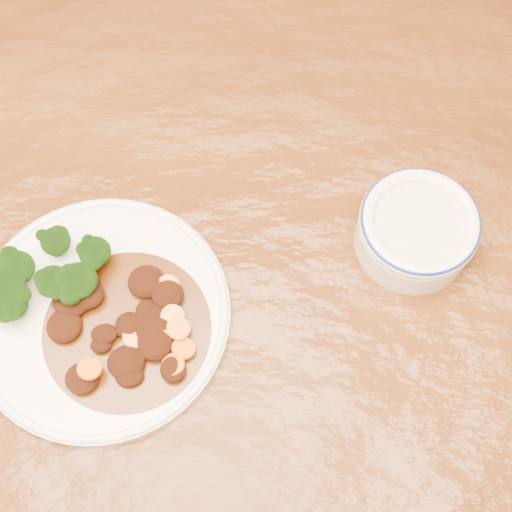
{
  "coord_description": "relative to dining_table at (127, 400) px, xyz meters",
  "views": [
    {
      "loc": [
        0.11,
        -0.17,
        1.37
      ],
      "look_at": [
        0.14,
        0.1,
        0.77
      ],
      "focal_mm": 50.0,
      "sensor_mm": 36.0,
      "label": 1
    }
  ],
  "objects": [
    {
      "name": "ground",
      "position": [
        -0.0,
        0.0,
        -0.67
      ],
      "size": [
        4.0,
        4.0,
        0.0
      ],
      "primitive_type": "plane",
      "color": "#482B12",
      "rests_on": "ground"
    },
    {
      "name": "dining_table",
      "position": [
        0.0,
        0.0,
        0.0
      ],
      "size": [
        1.59,
        1.05,
        0.75
      ],
      "rotation": [
        0.0,
        0.0,
        -0.11
      ],
      "color": "#572E0F",
      "rests_on": "ground"
    },
    {
      "name": "dinner_plate",
      "position": [
        -0.01,
        0.06,
        0.09
      ],
      "size": [
        0.24,
        0.24,
        0.01
      ],
      "rotation": [
        0.0,
        0.0,
        -0.01
      ],
      "color": "white",
      "rests_on": "dining_table"
    },
    {
      "name": "broccoli_florets",
      "position": [
        -0.05,
        0.09,
        0.11
      ],
      "size": [
        0.11,
        0.09,
        0.04
      ],
      "color": "#6BA455",
      "rests_on": "dinner_plate"
    },
    {
      "name": "mince_stew",
      "position": [
        0.01,
        0.05,
        0.1
      ],
      "size": [
        0.15,
        0.15,
        0.03
      ],
      "color": "#4E2108",
      "rests_on": "dinner_plate"
    },
    {
      "name": "dip_bowl",
      "position": [
        0.29,
        0.11,
        0.11
      ],
      "size": [
        0.11,
        0.11,
        0.05
      ],
      "rotation": [
        0.0,
        0.0,
        0.12
      ],
      "color": "white",
      "rests_on": "dining_table"
    }
  ]
}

